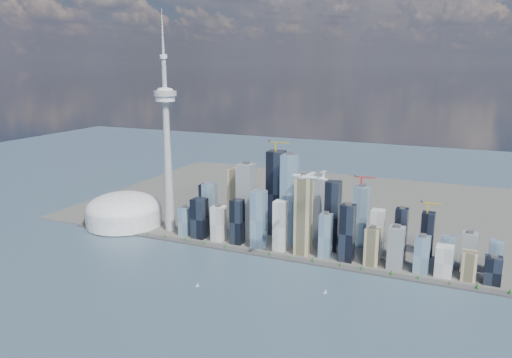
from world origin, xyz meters
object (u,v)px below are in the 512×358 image
at_px(sailboat_west, 197,285).
at_px(sailboat_east, 325,292).
at_px(airplane, 309,177).
at_px(dome_stadium, 124,211).
at_px(needle_tower, 167,142).

height_order(sailboat_west, sailboat_east, sailboat_west).
bearing_deg(airplane, sailboat_east, -39.30).
bearing_deg(airplane, dome_stadium, 172.61).
relative_size(needle_tower, dome_stadium, 2.75).
bearing_deg(sailboat_west, dome_stadium, 140.32).
distance_m(needle_tower, sailboat_west, 422.33).
xyz_separation_m(dome_stadium, sailboat_west, (374.87, -253.07, -35.96)).
distance_m(needle_tower, sailboat_east, 560.16).
height_order(airplane, sailboat_east, airplane).
relative_size(needle_tower, sailboat_west, 50.81).
distance_m(needle_tower, dome_stadium, 241.40).
xyz_separation_m(dome_stadium, airplane, (558.51, -126.55, 172.08)).
height_order(airplane, sailboat_west, airplane).
xyz_separation_m(dome_stadium, sailboat_east, (612.77, -180.21, -36.18)).
height_order(dome_stadium, airplane, airplane).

